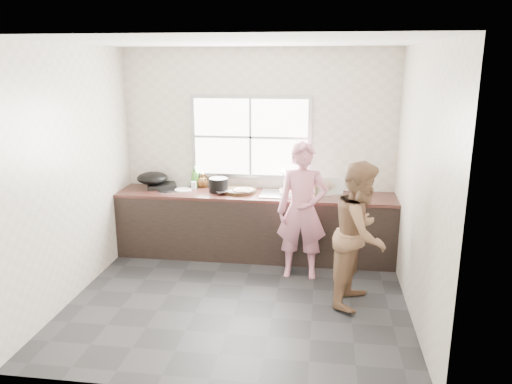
# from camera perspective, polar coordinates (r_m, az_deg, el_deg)

# --- Properties ---
(floor) EXTENTS (3.60, 3.20, 0.01)m
(floor) POSITION_cam_1_polar(r_m,az_deg,el_deg) (5.58, -1.97, -12.22)
(floor) COLOR #242427
(floor) RESTS_ON ground
(ceiling) EXTENTS (3.60, 3.20, 0.01)m
(ceiling) POSITION_cam_1_polar(r_m,az_deg,el_deg) (4.97, -2.26, 16.83)
(ceiling) COLOR silver
(ceiling) RESTS_ON wall_back
(wall_back) EXTENTS (3.60, 0.01, 2.70)m
(wall_back) POSITION_cam_1_polar(r_m,az_deg,el_deg) (6.66, 0.27, 4.60)
(wall_back) COLOR beige
(wall_back) RESTS_ON ground
(wall_left) EXTENTS (0.01, 3.20, 2.70)m
(wall_left) POSITION_cam_1_polar(r_m,az_deg,el_deg) (5.70, -20.30, 1.93)
(wall_left) COLOR silver
(wall_left) RESTS_ON ground
(wall_right) EXTENTS (0.01, 3.20, 2.70)m
(wall_right) POSITION_cam_1_polar(r_m,az_deg,el_deg) (5.12, 18.21, 0.75)
(wall_right) COLOR beige
(wall_right) RESTS_ON ground
(wall_front) EXTENTS (3.60, 0.01, 2.70)m
(wall_front) POSITION_cam_1_polar(r_m,az_deg,el_deg) (3.60, -6.50, -4.38)
(wall_front) COLOR silver
(wall_front) RESTS_ON ground
(cabinet) EXTENTS (3.60, 0.62, 0.82)m
(cabinet) POSITION_cam_1_polar(r_m,az_deg,el_deg) (6.59, -0.10, -3.95)
(cabinet) COLOR black
(cabinet) RESTS_ON floor
(countertop) EXTENTS (3.60, 0.64, 0.04)m
(countertop) POSITION_cam_1_polar(r_m,az_deg,el_deg) (6.47, -0.11, -0.34)
(countertop) COLOR #361B16
(countertop) RESTS_ON cabinet
(sink) EXTENTS (0.55, 0.45, 0.02)m
(sink) POSITION_cam_1_polar(r_m,az_deg,el_deg) (6.42, 2.99, -0.23)
(sink) COLOR silver
(sink) RESTS_ON countertop
(faucet) EXTENTS (0.02, 0.02, 0.30)m
(faucet) POSITION_cam_1_polar(r_m,az_deg,el_deg) (6.58, 3.15, 1.43)
(faucet) COLOR silver
(faucet) RESTS_ON countertop
(window_frame) EXTENTS (1.60, 0.05, 1.10)m
(window_frame) POSITION_cam_1_polar(r_m,az_deg,el_deg) (6.63, -0.61, 6.30)
(window_frame) COLOR #9EA0A5
(window_frame) RESTS_ON wall_back
(window_glazing) EXTENTS (1.50, 0.01, 1.00)m
(window_glazing) POSITION_cam_1_polar(r_m,az_deg,el_deg) (6.60, -0.64, 6.27)
(window_glazing) COLOR white
(window_glazing) RESTS_ON window_frame
(woman) EXTENTS (0.56, 0.37, 1.53)m
(woman) POSITION_cam_1_polar(r_m,az_deg,el_deg) (5.91, 5.29, -2.66)
(woman) COLOR #CC7A90
(woman) RESTS_ON floor
(person_side) EXTENTS (0.79, 0.90, 1.54)m
(person_side) POSITION_cam_1_polar(r_m,az_deg,el_deg) (5.34, 11.86, -4.71)
(person_side) COLOR brown
(person_side) RESTS_ON floor
(cutting_board) EXTENTS (0.53, 0.53, 0.04)m
(cutting_board) POSITION_cam_1_polar(r_m,az_deg,el_deg) (6.52, -1.87, 0.15)
(cutting_board) COLOR black
(cutting_board) RESTS_ON countertop
(cleaver) EXTENTS (0.22, 0.20, 0.01)m
(cleaver) POSITION_cam_1_polar(r_m,az_deg,el_deg) (6.41, -3.63, 0.07)
(cleaver) COLOR #ABADB2
(cleaver) RESTS_ON cutting_board
(bowl_mince) EXTENTS (0.26, 0.26, 0.06)m
(bowl_mince) POSITION_cam_1_polar(r_m,az_deg,el_deg) (6.44, -1.46, 0.05)
(bowl_mince) COLOR silver
(bowl_mince) RESTS_ON countertop
(bowl_crabs) EXTENTS (0.24, 0.24, 0.06)m
(bowl_crabs) POSITION_cam_1_polar(r_m,az_deg,el_deg) (6.40, 3.69, -0.07)
(bowl_crabs) COLOR white
(bowl_crabs) RESTS_ON countertop
(bowl_held) EXTENTS (0.26, 0.26, 0.06)m
(bowl_held) POSITION_cam_1_polar(r_m,az_deg,el_deg) (6.28, 3.69, -0.36)
(bowl_held) COLOR white
(bowl_held) RESTS_ON countertop
(black_pot) EXTENTS (0.26, 0.26, 0.18)m
(black_pot) POSITION_cam_1_polar(r_m,az_deg,el_deg) (6.56, -4.31, 0.82)
(black_pot) COLOR black
(black_pot) RESTS_ON countertop
(plate_food) EXTENTS (0.25, 0.25, 0.02)m
(plate_food) POSITION_cam_1_polar(r_m,az_deg,el_deg) (6.67, -8.30, 0.24)
(plate_food) COLOR white
(plate_food) RESTS_ON countertop
(bottle_green) EXTENTS (0.13, 0.13, 0.29)m
(bottle_green) POSITION_cam_1_polar(r_m,az_deg,el_deg) (6.81, -6.99, 1.77)
(bottle_green) COLOR #3B832A
(bottle_green) RESTS_ON countertop
(bottle_brown_tall) EXTENTS (0.08, 0.09, 0.17)m
(bottle_brown_tall) POSITION_cam_1_polar(r_m,az_deg,el_deg) (6.80, -5.98, 1.25)
(bottle_brown_tall) COLOR #503814
(bottle_brown_tall) RESTS_ON countertop
(bottle_brown_short) EXTENTS (0.17, 0.17, 0.18)m
(bottle_brown_short) POSITION_cam_1_polar(r_m,az_deg,el_deg) (6.80, -6.14, 1.28)
(bottle_brown_short) COLOR #503014
(bottle_brown_short) RESTS_ON countertop
(glass_jar) EXTENTS (0.09, 0.09, 0.10)m
(glass_jar) POSITION_cam_1_polar(r_m,az_deg,el_deg) (6.72, -7.13, 0.75)
(glass_jar) COLOR silver
(glass_jar) RESTS_ON countertop
(burner) EXTENTS (0.48, 0.48, 0.06)m
(burner) POSITION_cam_1_polar(r_m,az_deg,el_deg) (6.90, -10.72, 0.78)
(burner) COLOR black
(burner) RESTS_ON countertop
(wok) EXTENTS (0.48, 0.48, 0.16)m
(wok) POSITION_cam_1_polar(r_m,az_deg,el_deg) (6.86, -11.76, 1.58)
(wok) COLOR black
(wok) RESTS_ON burner
(dish_rack) EXTENTS (0.42, 0.34, 0.27)m
(dish_rack) POSITION_cam_1_polar(r_m,az_deg,el_deg) (6.34, 8.04, 0.66)
(dish_rack) COLOR white
(dish_rack) RESTS_ON countertop
(pot_lid_left) EXTENTS (0.32, 0.32, 0.01)m
(pot_lid_left) POSITION_cam_1_polar(r_m,az_deg,el_deg) (6.65, -10.03, 0.09)
(pot_lid_left) COLOR #BABCC2
(pot_lid_left) RESTS_ON countertop
(pot_lid_right) EXTENTS (0.30, 0.30, 0.01)m
(pot_lid_right) POSITION_cam_1_polar(r_m,az_deg,el_deg) (6.90, -8.49, 0.67)
(pot_lid_right) COLOR silver
(pot_lid_right) RESTS_ON countertop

